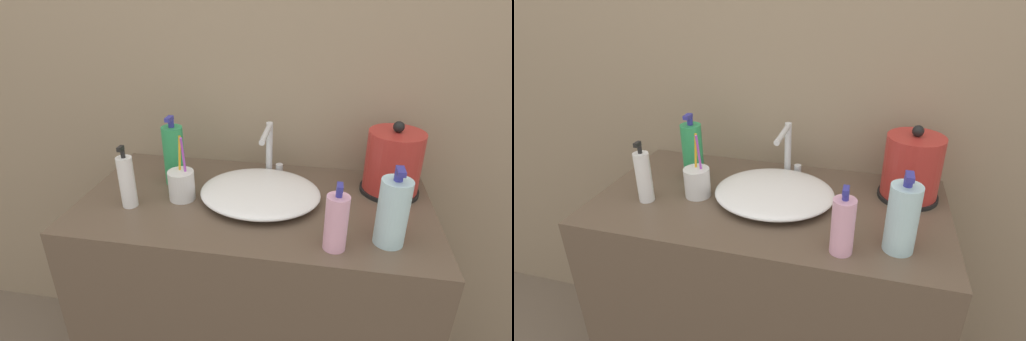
# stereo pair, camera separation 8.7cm
# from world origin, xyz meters

# --- Properties ---
(wall_back) EXTENTS (6.00, 0.04, 2.60)m
(wall_back) POSITION_xyz_m (0.00, 0.56, 1.30)
(wall_back) COLOR gray
(wall_back) RESTS_ON ground_plane
(vanity_counter) EXTENTS (1.04, 0.54, 0.81)m
(vanity_counter) POSITION_xyz_m (0.00, 0.27, 0.40)
(vanity_counter) COLOR brown
(vanity_counter) RESTS_ON ground_plane
(sink_basin) EXTENTS (0.36, 0.31, 0.05)m
(sink_basin) POSITION_xyz_m (0.02, 0.28, 0.83)
(sink_basin) COLOR white
(sink_basin) RESTS_ON vanity_counter
(faucet) EXTENTS (0.06, 0.17, 0.18)m
(faucet) POSITION_xyz_m (0.02, 0.43, 0.92)
(faucet) COLOR silver
(faucet) RESTS_ON vanity_counter
(electric_kettle) EXTENTS (0.18, 0.18, 0.23)m
(electric_kettle) POSITION_xyz_m (0.40, 0.40, 0.90)
(electric_kettle) COLOR black
(electric_kettle) RESTS_ON vanity_counter
(toothbrush_cup) EXTENTS (0.08, 0.08, 0.20)m
(toothbrush_cup) POSITION_xyz_m (-0.22, 0.24, 0.86)
(toothbrush_cup) COLOR silver
(toothbrush_cup) RESTS_ON vanity_counter
(lotion_bottle) EXTENTS (0.08, 0.08, 0.21)m
(lotion_bottle) POSITION_xyz_m (0.37, 0.12, 0.90)
(lotion_bottle) COLOR silver
(lotion_bottle) RESTS_ON vanity_counter
(shampoo_bottle) EXTENTS (0.04, 0.04, 0.19)m
(shampoo_bottle) POSITION_xyz_m (-0.35, 0.18, 0.89)
(shampoo_bottle) COLOR white
(shampoo_bottle) RESTS_ON vanity_counter
(mouthwash_bottle) EXTENTS (0.06, 0.06, 0.18)m
(mouthwash_bottle) POSITION_xyz_m (0.23, 0.08, 0.88)
(mouthwash_bottle) COLOR #EAA8C6
(mouthwash_bottle) RESTS_ON vanity_counter
(hand_cream_bottle) EXTENTS (0.07, 0.07, 0.23)m
(hand_cream_bottle) POSITION_xyz_m (-0.27, 0.34, 0.91)
(hand_cream_bottle) COLOR #2D9956
(hand_cream_bottle) RESTS_ON vanity_counter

